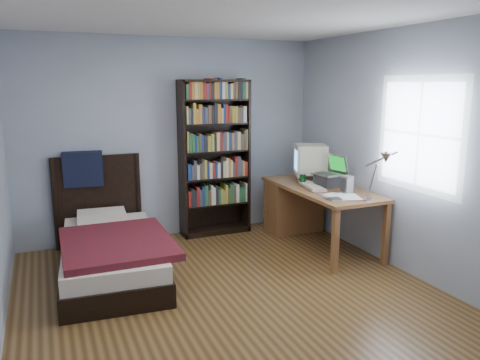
{
  "coord_description": "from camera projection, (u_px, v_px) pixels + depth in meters",
  "views": [
    {
      "loc": [
        -1.51,
        -3.66,
        1.94
      ],
      "look_at": [
        0.3,
        0.59,
        0.98
      ],
      "focal_mm": 35.0,
      "sensor_mm": 36.0,
      "label": 1
    }
  ],
  "objects": [
    {
      "name": "crt_monitor",
      "position": [
        309.0,
        160.0,
        5.9
      ],
      "size": [
        0.53,
        0.49,
        0.46
      ],
      "color": "beige",
      "rests_on": "desk"
    },
    {
      "name": "room",
      "position": [
        238.0,
        165.0,
        4.02
      ],
      "size": [
        4.2,
        4.24,
        2.5
      ],
      "color": "#4B3116",
      "rests_on": "ground"
    },
    {
      "name": "soda_can",
      "position": [
        303.0,
        179.0,
        5.68
      ],
      "size": [
        0.07,
        0.07,
        0.13
      ],
      "primitive_type": "cylinder",
      "color": "#093306",
      "rests_on": "desk"
    },
    {
      "name": "desk",
      "position": [
        300.0,
        203.0,
        6.05
      ],
      "size": [
        0.75,
        1.7,
        0.73
      ],
      "color": "brown",
      "rests_on": "floor"
    },
    {
      "name": "speaker",
      "position": [
        347.0,
        185.0,
        5.23
      ],
      "size": [
        0.11,
        0.11,
        0.19
      ],
      "primitive_type": "cube",
      "rotation": [
        0.0,
        0.0,
        0.15
      ],
      "color": "gray",
      "rests_on": "desk"
    },
    {
      "name": "phone_silver",
      "position": [
        321.0,
        194.0,
        5.18
      ],
      "size": [
        0.09,
        0.1,
        0.02
      ],
      "primitive_type": "cube",
      "rotation": [
        0.0,
        0.0,
        0.66
      ],
      "color": "silver",
      "rests_on": "desk"
    },
    {
      "name": "mouse",
      "position": [
        307.0,
        182.0,
        5.76
      ],
      "size": [
        0.07,
        0.12,
        0.04
      ],
      "primitive_type": "ellipsoid",
      "color": "silver",
      "rests_on": "desk"
    },
    {
      "name": "external_drive",
      "position": [
        335.0,
        199.0,
        4.91
      ],
      "size": [
        0.13,
        0.13,
        0.02
      ],
      "primitive_type": "cube",
      "rotation": [
        0.0,
        0.0,
        -0.17
      ],
      "color": "gray",
      "rests_on": "desk"
    },
    {
      "name": "laptop",
      "position": [
        328.0,
        178.0,
        5.55
      ],
      "size": [
        0.35,
        0.35,
        0.38
      ],
      "color": "#2D2D30",
      "rests_on": "desk"
    },
    {
      "name": "bookshelf",
      "position": [
        215.0,
        158.0,
        6.01
      ],
      "size": [
        0.89,
        0.3,
        1.98
      ],
      "color": "black",
      "rests_on": "floor"
    },
    {
      "name": "bed",
      "position": [
        110.0,
        248.0,
        4.87
      ],
      "size": [
        1.12,
        2.08,
        1.16
      ],
      "color": "black",
      "rests_on": "floor"
    },
    {
      "name": "phone_grey",
      "position": [
        326.0,
        198.0,
        4.99
      ],
      "size": [
        0.05,
        0.1,
        0.02
      ],
      "primitive_type": "cube",
      "rotation": [
        0.0,
        0.0,
        -0.07
      ],
      "color": "gray",
      "rests_on": "desk"
    },
    {
      "name": "desk_lamp",
      "position": [
        383.0,
        163.0,
        4.47
      ],
      "size": [
        0.22,
        0.49,
        0.58
      ],
      "color": "#99999E",
      "rests_on": "desk"
    },
    {
      "name": "keyboard",
      "position": [
        312.0,
        187.0,
        5.5
      ],
      "size": [
        0.26,
        0.48,
        0.04
      ],
      "primitive_type": "cube",
      "rotation": [
        0.0,
        0.07,
        -0.18
      ],
      "color": "#B5AC97",
      "rests_on": "desk"
    }
  ]
}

